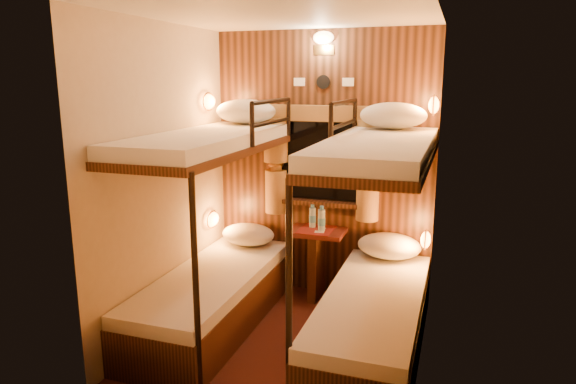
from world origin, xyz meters
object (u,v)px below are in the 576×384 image
(bottle_left, at_px, (312,218))
(bottle_right, at_px, (322,220))
(bunk_right, at_px, (374,280))
(bunk_left, at_px, (212,260))
(table, at_px, (316,255))

(bottle_left, xyz_separation_m, bottle_right, (0.11, -0.09, 0.01))
(bunk_right, bearing_deg, bottle_right, 128.30)
(bunk_right, xyz_separation_m, bottle_left, (-0.70, 0.84, 0.18))
(bottle_right, bearing_deg, bunk_left, -132.93)
(bunk_right, height_order, bottle_left, bunk_right)
(bunk_left, distance_m, bottle_right, 1.05)
(bottle_right, bearing_deg, bottle_left, 140.84)
(bunk_left, bearing_deg, bottle_right, 47.07)
(bunk_left, height_order, bunk_right, same)
(bunk_right, height_order, bottle_right, bunk_right)
(bunk_left, bearing_deg, table, 50.33)
(bunk_right, distance_m, bottle_left, 1.11)
(bunk_left, xyz_separation_m, bunk_right, (1.30, 0.00, 0.00))
(bunk_left, height_order, bottle_left, bunk_left)
(bunk_right, distance_m, bottle_right, 0.98)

